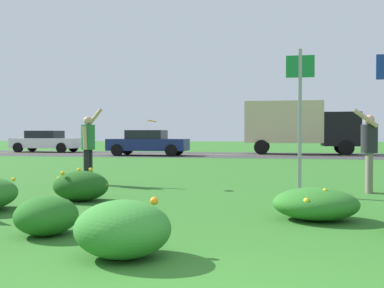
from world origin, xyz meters
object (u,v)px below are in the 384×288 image
(person_catcher_dark_shirt, at_px, (369,146))
(person_thrower_green_shirt, at_px, (88,143))
(frisbee_orange, at_px, (151,121))
(car_navy_center_left, at_px, (148,143))
(box_truck_black, at_px, (299,125))
(car_white_leftmost, at_px, (46,141))
(sign_post_near_path, at_px, (300,108))

(person_catcher_dark_shirt, bearing_deg, person_thrower_green_shirt, 175.95)
(person_thrower_green_shirt, height_order, person_catcher_dark_shirt, person_thrower_green_shirt)
(frisbee_orange, bearing_deg, car_navy_center_left, 106.53)
(person_catcher_dark_shirt, bearing_deg, box_truck_black, 92.17)
(person_thrower_green_shirt, distance_m, person_catcher_dark_shirt, 6.49)
(frisbee_orange, relative_size, car_white_leftmost, 0.05)
(car_navy_center_left, relative_size, box_truck_black, 0.67)
(person_thrower_green_shirt, distance_m, car_navy_center_left, 15.01)
(person_catcher_dark_shirt, bearing_deg, sign_post_near_path, -154.98)
(person_thrower_green_shirt, height_order, car_navy_center_left, person_thrower_green_shirt)
(person_thrower_green_shirt, xyz_separation_m, car_navy_center_left, (-2.77, 14.75, -0.27))
(sign_post_near_path, relative_size, car_navy_center_left, 0.65)
(car_navy_center_left, bearing_deg, person_catcher_dark_shirt, -58.72)
(sign_post_near_path, height_order, frisbee_orange, sign_post_near_path)
(person_catcher_dark_shirt, bearing_deg, car_navy_center_left, 121.28)
(sign_post_near_path, relative_size, person_thrower_green_shirt, 1.56)
(person_thrower_green_shirt, xyz_separation_m, person_catcher_dark_shirt, (6.48, -0.46, -0.02))
(person_thrower_green_shirt, bearing_deg, frisbee_orange, -2.50)
(person_catcher_dark_shirt, height_order, car_white_leftmost, person_catcher_dark_shirt)
(frisbee_orange, bearing_deg, sign_post_near_path, -17.38)
(person_catcher_dark_shirt, bearing_deg, frisbee_orange, 175.43)
(frisbee_orange, height_order, box_truck_black, box_truck_black)
(person_thrower_green_shirt, bearing_deg, person_catcher_dark_shirt, -4.05)
(car_navy_center_left, bearing_deg, sign_post_near_path, -63.87)
(person_catcher_dark_shirt, xyz_separation_m, box_truck_black, (-0.70, 18.60, 0.81))
(sign_post_near_path, distance_m, person_catcher_dark_shirt, 1.78)
(frisbee_orange, xyz_separation_m, car_navy_center_left, (-4.40, 14.83, -0.81))
(car_white_leftmost, distance_m, car_navy_center_left, 8.82)
(frisbee_orange, height_order, car_navy_center_left, frisbee_orange)
(sign_post_near_path, bearing_deg, car_navy_center_left, 116.13)
(car_white_leftmost, bearing_deg, box_truck_black, -0.00)
(sign_post_near_path, height_order, car_white_leftmost, sign_post_near_path)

